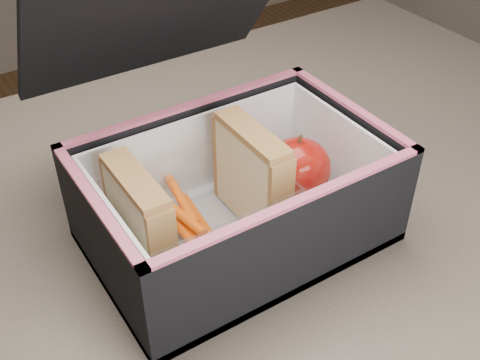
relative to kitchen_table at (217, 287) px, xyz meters
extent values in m
cube|color=brown|center=(0.00, 0.00, 0.08)|extent=(1.20, 0.80, 0.03)
cube|color=#382D26|center=(0.55, 0.35, -0.30)|extent=(0.05, 0.05, 0.72)
cube|color=black|center=(0.01, 0.13, 0.28)|extent=(0.28, 0.12, 0.15)
cube|color=#D2B88B|center=(-0.10, -0.02, 0.16)|extent=(0.01, 0.09, 0.10)
cube|color=#D86B6E|center=(-0.09, -0.02, 0.15)|extent=(0.01, 0.09, 0.09)
cube|color=#D2B88B|center=(-0.08, -0.02, 0.16)|extent=(0.01, 0.09, 0.10)
cube|color=brown|center=(-0.09, -0.02, 0.21)|extent=(0.03, 0.09, 0.01)
cube|color=#D2B88B|center=(0.03, -0.02, 0.16)|extent=(0.01, 0.09, 0.10)
cube|color=#D86B6E|center=(0.03, -0.02, 0.15)|extent=(0.01, 0.09, 0.09)
cube|color=#D2B88B|center=(0.04, -0.02, 0.16)|extent=(0.01, 0.09, 0.10)
cube|color=brown|center=(0.03, -0.02, 0.21)|extent=(0.03, 0.10, 0.01)
cylinder|color=#E34C01|center=(-0.04, -0.01, 0.11)|extent=(0.01, 0.08, 0.01)
cylinder|color=#E34C01|center=(-0.05, -0.01, 0.12)|extent=(0.01, 0.08, 0.01)
cylinder|color=#E34C01|center=(-0.03, 0.01, 0.13)|extent=(0.02, 0.08, 0.01)
cylinder|color=#E34C01|center=(-0.02, 0.00, 0.11)|extent=(0.02, 0.08, 0.01)
cylinder|color=#E34C01|center=(-0.04, -0.03, 0.12)|extent=(0.02, 0.08, 0.01)
cylinder|color=#E34C01|center=(-0.04, 0.00, 0.13)|extent=(0.02, 0.08, 0.01)
cube|color=white|center=(0.09, -0.02, 0.11)|extent=(0.10, 0.10, 0.01)
ellipsoid|color=#910000|center=(0.09, -0.02, 0.14)|extent=(0.09, 0.09, 0.06)
cylinder|color=#4E321B|center=(0.09, -0.02, 0.18)|extent=(0.01, 0.01, 0.01)
camera|label=1|loc=(-0.23, -0.41, 0.52)|focal=45.00mm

